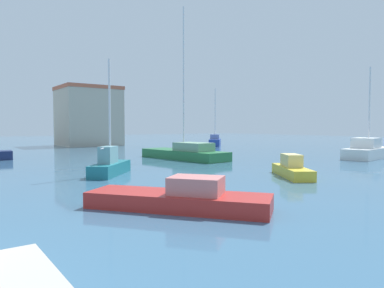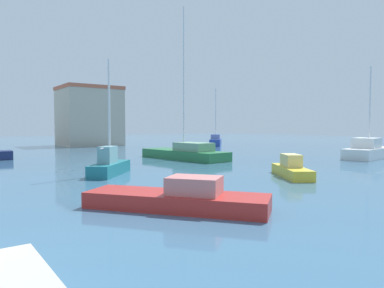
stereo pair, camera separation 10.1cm
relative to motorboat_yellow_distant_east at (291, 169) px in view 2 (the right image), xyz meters
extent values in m
plane|color=#38607F|center=(-2.05, 14.75, -0.43)|extent=(160.00, 160.00, 0.00)
cube|color=gold|center=(-0.02, -0.02, -0.15)|extent=(3.30, 4.12, 0.55)
cube|color=#DFCD77|center=(0.05, 0.07, 0.47)|extent=(1.53, 1.71, 0.69)
cube|color=white|center=(14.78, 3.39, 0.02)|extent=(7.20, 3.38, 0.91)
cube|color=silver|center=(14.15, 3.28, 0.92)|extent=(2.43, 2.22, 0.89)
cylinder|color=silver|center=(14.78, 3.39, 4.02)|extent=(0.12, 0.12, 7.07)
cube|color=#1E707A|center=(-7.86, 6.68, -0.08)|extent=(3.65, 3.81, 0.70)
cube|color=#6B9CA2|center=(-8.08, 6.44, 0.75)|extent=(1.47, 1.51, 0.97)
cylinder|color=silver|center=(-7.86, 6.68, 3.24)|extent=(0.12, 0.12, 5.94)
cylinder|color=silver|center=(-8.36, 6.14, 1.17)|extent=(1.03, 1.10, 0.08)
cube|color=#B22823|center=(-9.44, -2.69, -0.15)|extent=(5.16, 6.03, 0.55)
cube|color=#C4716E|center=(-9.05, -3.20, 0.41)|extent=(2.02, 2.12, 0.58)
cube|color=#28703D|center=(1.21, 12.30, -0.05)|extent=(3.54, 8.96, 0.75)
cube|color=gray|center=(1.35, 11.07, 0.67)|extent=(2.27, 3.37, 0.69)
cylinder|color=silver|center=(1.21, 12.30, 6.37)|extent=(0.12, 0.12, 12.10)
cube|color=#233D93|center=(16.63, 26.60, 0.05)|extent=(4.94, 5.17, 0.96)
cube|color=#6E7DB1|center=(16.31, 26.25, 0.89)|extent=(2.14, 2.17, 0.70)
cylinder|color=silver|center=(16.63, 26.60, 4.14)|extent=(0.12, 0.12, 7.21)
cylinder|color=silver|center=(17.33, 27.35, 1.43)|extent=(1.41, 1.52, 0.08)
cube|color=#B2A893|center=(2.26, 38.06, 3.57)|extent=(7.89, 7.37, 8.00)
cube|color=#B25B42|center=(2.26, 38.06, 7.82)|extent=(8.05, 7.51, 0.50)
camera|label=1|loc=(-16.08, -12.59, 2.38)|focal=33.23mm
camera|label=2|loc=(-15.99, -12.65, 2.38)|focal=33.23mm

